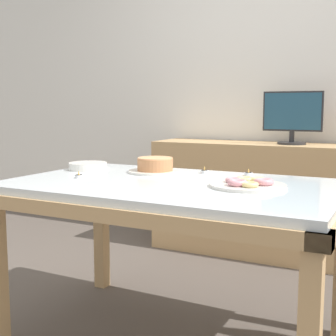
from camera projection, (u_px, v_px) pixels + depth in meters
wall_back at (276, 83)px, 3.66m from camera, size 8.00×0.10×2.60m
dining_table at (173, 202)px, 2.16m from camera, size 1.53×0.95×0.77m
sideboard at (263, 200)px, 3.51m from camera, size 1.67×0.44×0.85m
computer_monitor at (292, 118)px, 3.34m from camera, size 0.42×0.20×0.38m
cake_chocolate_round at (155, 166)px, 2.45m from camera, size 0.28×0.28×0.08m
pastry_platter at (248, 184)px, 2.01m from camera, size 0.33×0.33×0.04m
plate_stack at (88, 166)px, 2.57m from camera, size 0.21×0.21×0.04m
tealight_centre at (79, 176)px, 2.27m from camera, size 0.04×0.04×0.04m
tealight_left_edge at (204, 171)px, 2.44m from camera, size 0.04×0.04×0.04m
tealight_near_cakes at (248, 174)px, 2.35m from camera, size 0.04×0.04×0.04m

